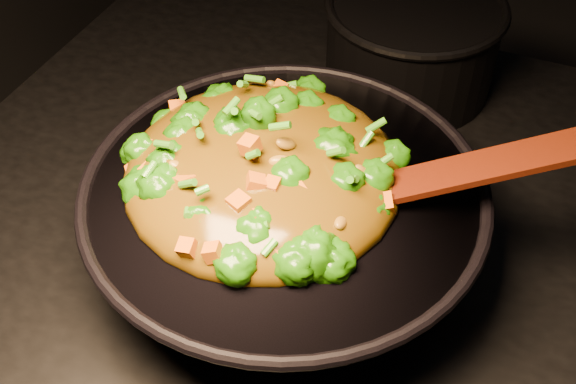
% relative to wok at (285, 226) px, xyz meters
% --- Properties ---
extents(wok, '(0.47, 0.47, 0.12)m').
position_rel_wok_xyz_m(wok, '(0.00, 0.00, 0.00)').
color(wok, black).
rests_on(wok, stovetop).
extents(stir_fry, '(0.35, 0.35, 0.10)m').
position_rel_wok_xyz_m(stir_fry, '(-0.03, 0.01, 0.11)').
color(stir_fry, '#216607').
rests_on(stir_fry, wok).
extents(spatula, '(0.27, 0.13, 0.12)m').
position_rel_wok_xyz_m(spatula, '(0.18, 0.05, 0.11)').
color(spatula, '#3D1409').
rests_on(spatula, wok).
extents(back_pot, '(0.27, 0.27, 0.14)m').
position_rel_wok_xyz_m(back_pot, '(0.03, 0.39, 0.01)').
color(back_pot, black).
rests_on(back_pot, stovetop).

